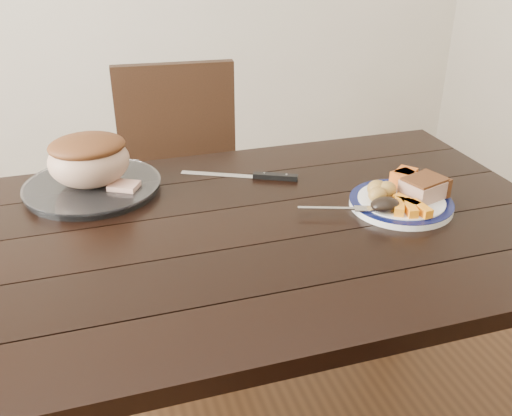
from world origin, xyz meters
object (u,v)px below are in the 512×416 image
object	(u,v)px
roast_joint	(89,161)
carving_knife	(261,176)
fork	(342,209)
dining_table	(221,263)
pork_slice	(424,189)
dinner_plate	(401,204)
serving_platter	(93,188)
chair_far	(183,185)

from	to	relation	value
roast_joint	carving_knife	distance (m)	0.45
carving_knife	fork	bearing A→B (deg)	-40.43
dining_table	pork_slice	size ratio (longest dim) A/B	16.34
dinner_plate	pork_slice	xyz separation A→B (m)	(0.06, -0.00, 0.03)
dinner_plate	fork	world-z (taller)	fork
pork_slice	serving_platter	bearing A→B (deg)	157.02
serving_platter	roast_joint	world-z (taller)	roast_joint
pork_slice	carving_knife	xyz separation A→B (m)	(-0.33, 0.27, -0.04)
carving_knife	dinner_plate	bearing A→B (deg)	-17.35
pork_slice	dinner_plate	bearing A→B (deg)	175.24
roast_joint	carving_knife	size ratio (longest dim) A/B	0.68
serving_platter	fork	world-z (taller)	fork
roast_joint	serving_platter	bearing A→B (deg)	0.00
pork_slice	chair_far	bearing A→B (deg)	120.65
chair_far	roast_joint	distance (m)	0.62
dining_table	chair_far	bearing A→B (deg)	86.39
dining_table	carving_knife	size ratio (longest dim) A/B	5.44
dining_table	carving_knife	xyz separation A→B (m)	(0.18, 0.24, 0.10)
chair_far	carving_knife	distance (m)	0.57
serving_platter	carving_knife	world-z (taller)	serving_platter
roast_joint	dining_table	bearing A→B (deg)	-48.30
dining_table	fork	size ratio (longest dim) A/B	9.28
dinner_plate	serving_platter	world-z (taller)	serving_platter
chair_far	pork_slice	distance (m)	0.93
serving_platter	dining_table	bearing A→B (deg)	-48.30
dinner_plate	roast_joint	distance (m)	0.78
dining_table	chair_far	xyz separation A→B (m)	(0.05, 0.74, -0.13)
dining_table	serving_platter	bearing A→B (deg)	131.70
chair_far	carving_knife	size ratio (longest dim) A/B	3.15
dining_table	carving_knife	distance (m)	0.31
dinner_plate	dining_table	bearing A→B (deg)	176.58
dinner_plate	roast_joint	world-z (taller)	roast_joint
dinner_plate	roast_joint	xyz separation A→B (m)	(-0.71, 0.32, 0.07)
chair_far	carving_knife	bearing A→B (deg)	110.00
pork_slice	roast_joint	bearing A→B (deg)	157.02
dinner_plate	carving_knife	world-z (taller)	dinner_plate
carving_knife	pork_slice	bearing A→B (deg)	-12.59
fork	pork_slice	bearing A→B (deg)	19.31
dining_table	dinner_plate	xyz separation A→B (m)	(0.45, -0.03, 0.10)
chair_far	roast_joint	bearing A→B (deg)	61.11
carving_knife	serving_platter	bearing A→B (deg)	-160.79
dining_table	roast_joint	distance (m)	0.43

